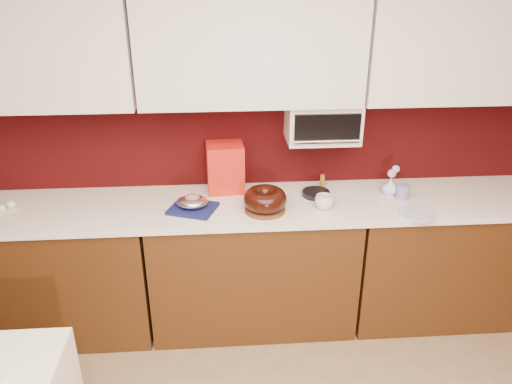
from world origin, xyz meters
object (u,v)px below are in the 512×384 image
object	(u,v)px
flower_vase	(390,186)
coffee_mug	(324,201)
foil_ham_nest	(192,202)
blue_jar	(402,192)
toaster_oven	(322,121)
pandoro_box	(225,167)
bundt_cake	(265,199)

from	to	relation	value
flower_vase	coffee_mug	bearing A→B (deg)	-159.80
foil_ham_nest	blue_jar	xyz separation A→B (m)	(1.33, 0.07, -0.01)
toaster_oven	flower_vase	bearing A→B (deg)	-13.22
flower_vase	pandoro_box	bearing A→B (deg)	171.68
foil_ham_nest	coffee_mug	world-z (taller)	coffee_mug
foil_ham_nest	flower_vase	bearing A→B (deg)	5.99
blue_jar	flower_vase	xyz separation A→B (m)	(-0.06, 0.07, 0.02)
bundt_cake	flower_vase	distance (m)	0.85
coffee_mug	flower_vase	xyz separation A→B (m)	(0.47, 0.17, 0.01)
bundt_cake	coffee_mug	size ratio (longest dim) A/B	2.47
toaster_oven	flower_vase	world-z (taller)	toaster_oven
bundt_cake	blue_jar	xyz separation A→B (m)	(0.89, 0.11, -0.03)
toaster_oven	pandoro_box	distance (m)	0.69
foil_ham_nest	coffee_mug	xyz separation A→B (m)	(0.80, -0.04, -0.00)
coffee_mug	blue_jar	world-z (taller)	coffee_mug
bundt_cake	coffee_mug	world-z (taller)	bundt_cake
toaster_oven	coffee_mug	xyz separation A→B (m)	(-0.02, -0.28, -0.42)
pandoro_box	blue_jar	world-z (taller)	pandoro_box
blue_jar	flower_vase	bearing A→B (deg)	130.89
foil_ham_nest	blue_jar	bearing A→B (deg)	2.82
flower_vase	bundt_cake	bearing A→B (deg)	-167.82
toaster_oven	foil_ham_nest	size ratio (longest dim) A/B	2.40
bundt_cake	coffee_mug	bearing A→B (deg)	1.12
bundt_cake	blue_jar	bearing A→B (deg)	7.15
pandoro_box	blue_jar	xyz separation A→B (m)	(1.13, -0.22, -0.11)
foil_ham_nest	blue_jar	distance (m)	1.33
toaster_oven	bundt_cake	world-z (taller)	toaster_oven
foil_ham_nest	toaster_oven	bearing A→B (deg)	16.23
coffee_mug	blue_jar	size ratio (longest dim) A/B	1.13
bundt_cake	coffee_mug	xyz separation A→B (m)	(0.36, 0.01, -0.03)
bundt_cake	pandoro_box	bearing A→B (deg)	124.74
blue_jar	toaster_oven	bearing A→B (deg)	161.16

